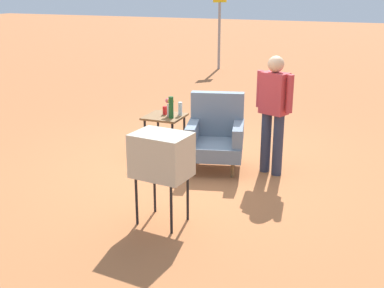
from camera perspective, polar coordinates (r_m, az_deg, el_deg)
ground_plane at (r=7.19m, az=1.35°, el=-2.60°), size 60.00×60.00×0.00m
armchair at (r=7.01m, az=2.78°, el=1.14°), size 0.93×0.95×1.06m
side_table at (r=7.44m, az=-3.17°, el=2.57°), size 0.56×0.56×0.65m
tv_on_stand at (r=5.29m, az=-3.53°, el=-1.37°), size 0.65×0.50×1.03m
person_standing at (r=6.76m, az=9.43°, el=4.14°), size 0.54×0.34×1.64m
road_sign at (r=15.45m, az=3.19°, el=13.75°), size 0.33×0.33×2.44m
soda_can_red at (r=7.47m, az=-3.16°, el=3.91°), size 0.07×0.07×0.12m
bottle_wine_green at (r=7.23m, az=-2.44°, el=4.24°), size 0.07×0.07×0.32m
bottle_short_clear at (r=7.40m, az=-1.37°, el=4.11°), size 0.06×0.06×0.20m
flower_vase at (r=7.35m, az=-2.58°, el=4.37°), size 0.15×0.10×0.27m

